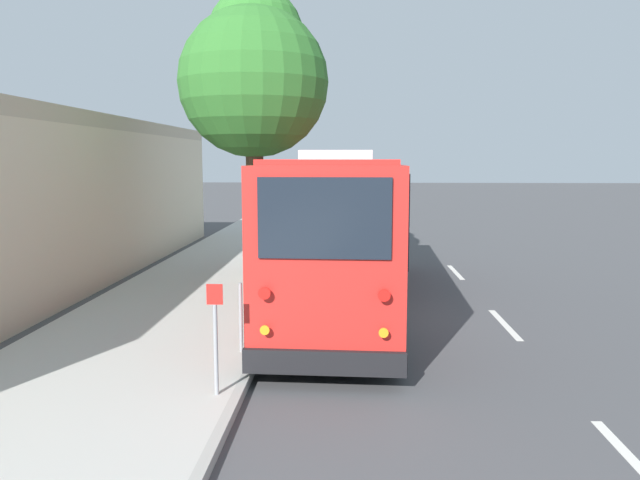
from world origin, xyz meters
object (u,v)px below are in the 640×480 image
Objects in this scene: parked_sedan_silver at (341,202)px; fire_hydrant at (289,241)px; parked_sedan_navy at (346,197)px; sign_post_far at (241,317)px; shuttle_bus at (343,224)px; parked_sedan_blue at (344,192)px; parked_sedan_gray at (337,226)px; street_tree at (254,73)px; parked_sedan_white at (345,211)px; sign_post_near at (216,338)px.

parked_sedan_silver is 19.78m from fire_hydrant.
parked_sedan_navy is 3.63× the size of sign_post_far.
shuttle_bus reaches higher than parked_sedan_silver.
fire_hydrant is (-31.64, 1.56, -0.06)m from parked_sedan_blue.
sign_post_far is at bearing -178.91° from parked_sedan_blue.
parked_sedan_gray is 5.33× the size of fire_hydrant.
fire_hydrant is at bearing -180.00° from parked_sedan_blue.
street_tree reaches higher than parked_sedan_navy.
parked_sedan_navy is (20.45, -0.27, 0.03)m from parked_sedan_gray.
sign_post_far is at bearing 178.49° from parked_sedan_gray.
parked_sedan_navy is 0.96× the size of parked_sedan_blue.
parked_sedan_white is 0.97× the size of parked_sedan_silver.
parked_sedan_blue is (26.56, -0.04, 0.03)m from parked_sedan_gray.
street_tree is 8.28m from sign_post_far.
parked_sedan_navy is (32.57, 0.12, -1.28)m from shuttle_bus.
parked_sedan_white is 5.73× the size of fire_hydrant.
sign_post_near is (-38.67, 1.54, 0.33)m from parked_sedan_navy.
parked_sedan_silver is 24.85m from street_tree.
parked_sedan_gray is 11.04m from street_tree.
sign_post_near is at bearing 178.97° from parked_sedan_gray.
shuttle_bus reaches higher than parked_sedan_blue.
parked_sedan_blue reaches higher than fire_hydrant.
fire_hydrant is (-5.08, 1.52, -0.03)m from parked_sedan_gray.
parked_sedan_navy is 30.56m from street_tree.
sign_post_far reaches higher than parked_sedan_silver.
street_tree is 6.66× the size of sign_post_far.
sign_post_near reaches higher than parked_sedan_blue.
sign_post_near is (-44.79, 1.30, 0.33)m from parked_sedan_blue.
parked_sedan_silver is at bearing -4.29° from fire_hydrant.
parked_sedan_navy is at bearing -2.40° from sign_post_far.
street_tree is at bearing 6.25° from sign_post_far.
parked_sedan_white is 0.60× the size of street_tree.
parked_sedan_gray is at bearing -176.00° from parked_sedan_silver.
parked_sedan_gray is at bearing -16.70° from fire_hydrant.
shuttle_bus is at bearing -21.81° from sign_post_far.
shuttle_bus is 32.59m from parked_sedan_navy.
street_tree is 5.04× the size of sign_post_near.
street_tree is 6.82m from fire_hydrant.
parked_sedan_silver is 5.90× the size of fire_hydrant.
sign_post_far reaches higher than parked_sedan_white.
parked_sedan_silver is (7.68, 0.34, -0.01)m from parked_sedan_white.
parked_sedan_white is 17.47m from street_tree.
parked_sedan_blue is at bearing -1.67° from sign_post_near.
street_tree is at bearing 179.62° from parked_sedan_blue.
street_tree is (-9.62, 1.99, 5.04)m from parked_sedan_gray.
sign_post_far is 11.18m from fire_hydrant.
parked_sedan_white is at bearing -8.57° from fire_hydrant.
parked_sedan_navy is (13.48, 0.02, 0.00)m from parked_sedan_white.
parked_sedan_white is 23.27m from sign_post_far.
parked_sedan_gray is at bearing -11.71° from street_tree.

